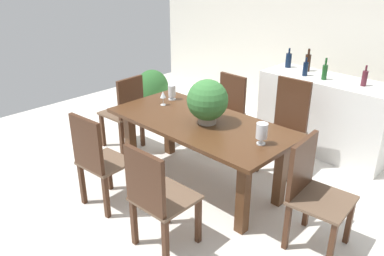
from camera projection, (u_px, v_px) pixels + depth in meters
The scene contains 20 objects.
ground_plane at pixel (199, 185), 4.25m from camera, with size 7.04×7.04×0.00m, color silver.
back_wall at pixel (328, 34), 5.42m from camera, with size 6.40×0.10×2.60m, color silver.
dining_table at pixel (200, 132), 3.99m from camera, with size 1.93×0.93×0.76m.
chair_near_left at pixel (97, 158), 3.67m from camera, with size 0.47×0.44×0.98m.
chair_near_right at pixel (156, 195), 3.11m from camera, with size 0.47×0.47×0.97m.
chair_foot_end at pixel (312, 188), 3.21m from camera, with size 0.49×0.52×0.96m.
chair_head_end at pixel (126, 110), 4.86m from camera, with size 0.48×0.44×0.96m.
chair_far_left at pixel (227, 108), 4.95m from camera, with size 0.44×0.42×0.94m.
chair_far_right at pixel (287, 122), 4.38m from camera, with size 0.46×0.45×1.06m.
flower_centerpiece at pixel (207, 101), 3.80m from camera, with size 0.41×0.41×0.45m.
crystal_vase_left at pixel (172, 92), 4.49m from camera, with size 0.09×0.09×0.17m.
crystal_vase_center_near at pixel (262, 132), 3.41m from camera, with size 0.10×0.10×0.20m.
wine_glass at pixel (163, 95), 4.31m from camera, with size 0.07×0.07×0.16m.
kitchen_counter at pixel (324, 115), 4.86m from camera, with size 1.61×0.60×0.94m, color silver.
wine_bottle_tall at pixel (305, 69), 4.74m from camera, with size 0.06×0.06×0.23m.
wine_bottle_green at pixel (288, 60), 5.10m from camera, with size 0.08×0.08×0.25m.
wine_bottle_amber at pixel (364, 78), 4.37m from camera, with size 0.06×0.06×0.24m.
wine_bottle_clear at pixel (325, 72), 4.59m from camera, with size 0.06×0.06×0.26m.
wine_bottle_dark at pixel (308, 62), 4.93m from camera, with size 0.07×0.07×0.29m.
potted_plant_floor at pixel (152, 88), 6.20m from camera, with size 0.51×0.51×0.66m.
Camera 1 is at (2.48, -2.65, 2.29)m, focal length 36.35 mm.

